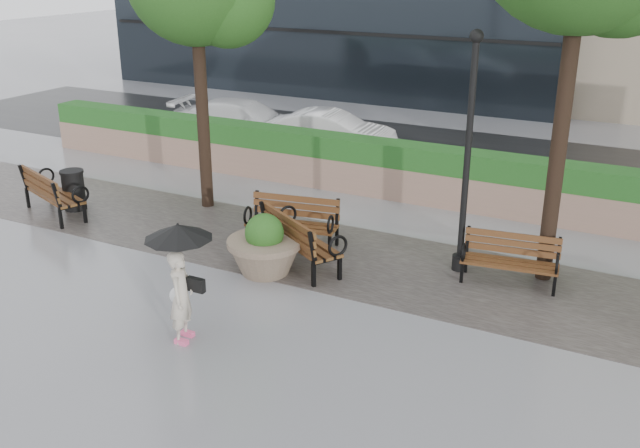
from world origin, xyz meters
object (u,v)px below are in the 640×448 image
at_px(planter_left, 265,250).
at_px(car_right, 331,133).
at_px(pedestrian, 180,271).
at_px(bench_1, 292,232).
at_px(bench_3, 509,270).
at_px(car_left, 245,122).
at_px(bench_2, 301,250).
at_px(lamppost, 466,170).
at_px(bench_0, 55,202).
at_px(trash_bin, 74,191).

relative_size(planter_left, car_right, 0.36).
bearing_deg(pedestrian, bench_1, -10.61).
xyz_separation_m(bench_1, bench_3, (4.36, 0.23, -0.02)).
bearing_deg(car_left, bench_2, -149.56).
relative_size(car_left, car_right, 1.19).
distance_m(bench_1, lamppost, 3.80).
relative_size(bench_0, trash_bin, 2.32).
relative_size(bench_3, trash_bin, 1.96).
distance_m(bench_1, car_right, 7.17).
xyz_separation_m(bench_0, car_left, (0.21, 7.57, 0.35)).
distance_m(bench_1, bench_2, 1.02).
relative_size(lamppost, car_left, 0.97).
distance_m(car_left, car_right, 2.96).
bearing_deg(bench_3, car_left, 139.26).
relative_size(bench_1, car_left, 0.42).
xyz_separation_m(bench_2, pedestrian, (-0.24, -3.26, 0.84)).
relative_size(trash_bin, car_left, 0.20).
relative_size(car_left, pedestrian, 2.43).
xyz_separation_m(planter_left, car_right, (-2.72, 8.12, 0.18)).
distance_m(planter_left, pedestrian, 2.75).
bearing_deg(planter_left, trash_bin, 170.64).
height_order(trash_bin, lamppost, lamppost).
bearing_deg(planter_left, bench_3, 21.49).
bearing_deg(car_left, trash_bin, 170.21).
bearing_deg(bench_1, pedestrian, -94.79).
bearing_deg(pedestrian, car_right, -1.03).
bearing_deg(car_right, lamppost, -145.82).
distance_m(bench_3, car_left, 11.73).
distance_m(bench_3, trash_bin, 9.96).
bearing_deg(lamppost, car_left, 144.96).
bearing_deg(bench_2, pedestrian, 117.04).
height_order(bench_0, planter_left, planter_left).
relative_size(bench_1, bench_2, 0.93).
height_order(bench_1, car_left, car_left).
bearing_deg(car_left, planter_left, -153.69).
bearing_deg(pedestrian, lamppost, -49.98).
bearing_deg(lamppost, bench_0, -171.47).
height_order(bench_3, lamppost, lamppost).
height_order(car_right, pedestrian, pedestrian).
distance_m(bench_1, planter_left, 1.43).
bearing_deg(car_left, pedestrian, -160.25).
distance_m(bench_2, pedestrian, 3.38).
bearing_deg(lamppost, bench_1, -173.08).
distance_m(trash_bin, lamppost, 9.13).
bearing_deg(planter_left, pedestrian, -86.25).
bearing_deg(bench_0, car_right, -92.25).
xyz_separation_m(trash_bin, lamppost, (8.96, 0.86, 1.51)).
xyz_separation_m(trash_bin, car_left, (0.10, 7.08, 0.22)).
height_order(bench_0, bench_3, bench_0).
distance_m(bench_2, car_right, 8.15).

